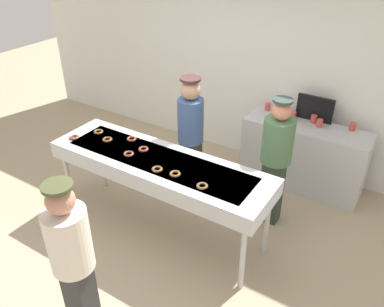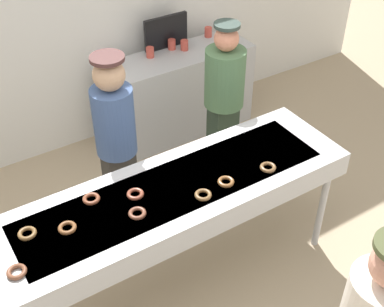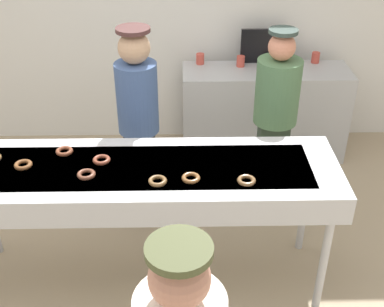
{
  "view_description": "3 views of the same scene",
  "coord_description": "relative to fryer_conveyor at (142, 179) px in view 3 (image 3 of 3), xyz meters",
  "views": [
    {
      "loc": [
        2.25,
        -2.88,
        3.25
      ],
      "look_at": [
        0.35,
        0.12,
        1.11
      ],
      "focal_mm": 36.89,
      "sensor_mm": 36.0,
      "label": 1
    },
    {
      "loc": [
        -1.31,
        -2.29,
        3.32
      ],
      "look_at": [
        0.17,
        0.04,
        1.18
      ],
      "focal_mm": 48.35,
      "sensor_mm": 36.0,
      "label": 2
    },
    {
      "loc": [
        0.28,
        -2.7,
        2.75
      ],
      "look_at": [
        0.33,
        0.03,
        1.06
      ],
      "focal_mm": 46.57,
      "sensor_mm": 36.0,
      "label": 3
    }
  ],
  "objects": [
    {
      "name": "fryer_conveyor",
      "position": [
        0.0,
        0.0,
        0.0
      ],
      "size": [
        2.59,
        0.75,
        0.98
      ],
      "color": "#B7BABF",
      "rests_on": "ground"
    },
    {
      "name": "paper_cup_1",
      "position": [
        1.11,
        1.92,
        0.08
      ],
      "size": [
        0.08,
        0.08,
        0.1
      ],
      "primitive_type": "cylinder",
      "color": "#CC4C3F",
      "rests_on": "prep_counter"
    },
    {
      "name": "prep_counter",
      "position": [
        1.09,
        1.77,
        -0.43
      ],
      "size": [
        1.62,
        0.52,
        0.92
      ],
      "primitive_type": "cube",
      "color": "#B7BABF",
      "rests_on": "ground"
    },
    {
      "name": "worker_assistant",
      "position": [
        -0.07,
        0.76,
        0.05
      ],
      "size": [
        0.32,
        0.32,
        1.66
      ],
      "rotation": [
        0.0,
        0.0,
        3.21
      ],
      "color": "#2E2C29",
      "rests_on": "ground"
    },
    {
      "name": "menu_display",
      "position": [
        1.09,
        1.98,
        0.2
      ],
      "size": [
        0.48,
        0.04,
        0.34
      ],
      "primitive_type": "cube",
      "color": "black",
      "rests_on": "prep_counter"
    },
    {
      "name": "chocolate_donut_2",
      "position": [
        -0.26,
        0.07,
        0.11
      ],
      "size": [
        0.15,
        0.15,
        0.03
      ],
      "primitive_type": "torus",
      "rotation": [
        0.0,
        0.0,
        0.38
      ],
      "color": "brown",
      "rests_on": "fryer_conveyor"
    },
    {
      "name": "paper_cup_0",
      "position": [
        0.84,
        1.88,
        0.08
      ],
      "size": [
        0.08,
        0.08,
        0.1
      ],
      "primitive_type": "cylinder",
      "color": "#CC4C3F",
      "rests_on": "prep_counter"
    },
    {
      "name": "chocolate_donut_4",
      "position": [
        -0.53,
        0.18,
        0.11
      ],
      "size": [
        0.15,
        0.15,
        0.03
      ],
      "primitive_type": "torus",
      "rotation": [
        0.0,
        0.0,
        1.24
      ],
      "color": "brown",
      "rests_on": "fryer_conveyor"
    },
    {
      "name": "ground_plane",
      "position": [
        0.0,
        0.0,
        -0.89
      ],
      "size": [
        16.0,
        16.0,
        0.0
      ],
      "primitive_type": "plane",
      "color": "tan"
    },
    {
      "name": "chocolate_donut_1",
      "position": [
        -0.34,
        -0.1,
        0.11
      ],
      "size": [
        0.16,
        0.16,
        0.03
      ],
      "primitive_type": "torus",
      "rotation": [
        0.0,
        0.0,
        0.62
      ],
      "color": "brown",
      "rests_on": "fryer_conveyor"
    },
    {
      "name": "chocolate_donut_7",
      "position": [
        0.66,
        -0.19,
        0.11
      ],
      "size": [
        0.12,
        0.12,
        0.03
      ],
      "primitive_type": "torus",
      "rotation": [
        0.0,
        0.0,
        1.51
      ],
      "color": "brown",
      "rests_on": "fryer_conveyor"
    },
    {
      "name": "paper_cup_4",
      "position": [
        1.6,
        1.96,
        0.08
      ],
      "size": [
        0.08,
        0.08,
        0.1
      ],
      "primitive_type": "cylinder",
      "color": "#CC4C3F",
      "rests_on": "prep_counter"
    },
    {
      "name": "paper_cup_3",
      "position": [
        0.45,
        1.95,
        0.08
      ],
      "size": [
        0.08,
        0.08,
        0.1
      ],
      "primitive_type": "cylinder",
      "color": "#CC4C3F",
      "rests_on": "prep_counter"
    },
    {
      "name": "worker_baker",
      "position": [
        1.02,
        0.85,
        0.04
      ],
      "size": [
        0.35,
        0.35,
        1.61
      ],
      "rotation": [
        0.0,
        0.0,
        2.91
      ],
      "color": "#28382A",
      "rests_on": "ground"
    },
    {
      "name": "chocolate_donut_3",
      "position": [
        0.32,
        -0.15,
        0.11
      ],
      "size": [
        0.16,
        0.16,
        0.03
      ],
      "primitive_type": "torus",
      "rotation": [
        0.0,
        0.0,
        2.68
      ],
      "color": "brown",
      "rests_on": "fryer_conveyor"
    },
    {
      "name": "paper_cup_2",
      "position": [
        1.21,
        1.83,
        0.08
      ],
      "size": [
        0.08,
        0.08,
        0.1
      ],
      "primitive_type": "cylinder",
      "color": "#CC4C3F",
      "rests_on": "prep_counter"
    },
    {
      "name": "chocolate_donut_5",
      "position": [
        -0.76,
        0.02,
        0.11
      ],
      "size": [
        0.13,
        0.13,
        0.03
      ],
      "primitive_type": "torus",
      "rotation": [
        0.0,
        0.0,
        0.11
      ],
      "color": "brown",
      "rests_on": "fryer_conveyor"
    },
    {
      "name": "chocolate_donut_6",
      "position": [
        0.12,
        -0.18,
        0.11
      ],
      "size": [
        0.16,
        0.16,
        0.03
      ],
      "primitive_type": "torus",
      "rotation": [
        0.0,
        0.0,
        2.3
      ],
      "color": "brown",
      "rests_on": "fryer_conveyor"
    }
  ]
}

